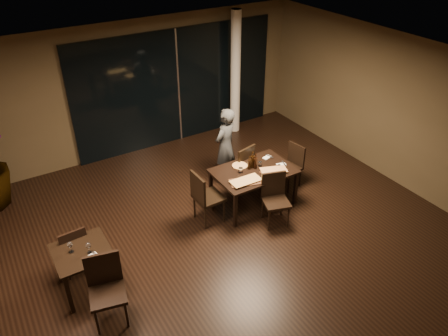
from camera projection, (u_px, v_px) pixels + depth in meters
The scene contains 30 objects.
ground at pixel (231, 244), 7.59m from camera, with size 8.00×8.00×0.00m, color black.
wall_back at pixel (135, 88), 9.72m from camera, with size 8.00×0.10×3.00m, color #463A25.
wall_right at pixel (406, 114), 8.58m from camera, with size 0.10×8.00×3.00m, color #463A25.
ceiling at pixel (233, 77), 5.98m from camera, with size 8.00×8.00×0.04m, color silver.
window_panel at pixel (178, 87), 10.18m from camera, with size 5.00×0.06×2.70m, color black.
column at pixel (235, 74), 10.49m from camera, with size 0.24×0.24×3.00m, color white.
main_table at pixel (254, 174), 8.25m from camera, with size 1.50×1.00×0.75m.
side_table at pixel (83, 257), 6.41m from camera, with size 0.80×0.80×0.75m.
chair_main_far at pixel (242, 165), 8.75m from camera, with size 0.55×0.55×0.99m.
chair_main_near at pixel (275, 196), 7.87m from camera, with size 0.56×0.56×0.97m.
chair_main_left at pixel (204, 195), 7.81m from camera, with size 0.50×0.50×1.05m.
chair_main_right at pixel (292, 163), 8.88m from camera, with size 0.48×0.48×0.91m.
chair_side_far at pixel (73, 248), 6.76m from camera, with size 0.44×0.44×0.90m.
chair_side_near at pixel (106, 285), 6.00m from camera, with size 0.58×0.58×1.05m.
diner at pixel (225, 146), 8.87m from camera, with size 0.55×0.37×1.63m, color #2D2F32.
pizza_board_left at pixel (246, 182), 7.87m from camera, with size 0.58×0.29×0.01m, color #3F2314.
pizza_board_right at pixel (274, 171), 8.17m from camera, with size 0.49×0.25×0.01m, color #462616.
oblong_pizza_left at pixel (246, 181), 7.86m from camera, with size 0.55×0.25×0.02m, color maroon, non-canonical shape.
oblong_pizza_right at pixel (274, 170), 8.16m from camera, with size 0.47×0.23×0.02m, color maroon, non-canonical shape.
round_pizza at pixel (240, 166), 8.33m from camera, with size 0.29×0.29×0.01m, color red.
bottle_a at pixel (249, 163), 8.18m from camera, with size 0.06×0.06×0.27m, color black, non-canonical shape.
bottle_b at pixel (255, 161), 8.19m from camera, with size 0.07×0.07×0.31m, color black, non-canonical shape.
bottle_c at pixel (252, 160), 8.21m from camera, with size 0.07×0.07×0.33m, color black, non-canonical shape.
tumbler_left at pixel (241, 170), 8.12m from camera, with size 0.08×0.08×0.10m, color white.
tumbler_right at pixel (260, 164), 8.33m from camera, with size 0.07×0.07×0.09m, color white.
napkin_near at pixel (281, 165), 8.37m from camera, with size 0.18×0.10×0.01m, color white.
napkin_far at pixel (267, 157), 8.60m from camera, with size 0.18×0.10×0.01m, color white.
wine_glass_a at pixel (70, 247), 6.28m from camera, with size 0.08×0.08×0.17m, color white, non-canonical shape.
wine_glass_b at pixel (89, 248), 6.27m from camera, with size 0.08×0.08×0.17m, color white, non-canonical shape.
side_napkin at pixel (92, 257), 6.23m from camera, with size 0.18×0.11×0.01m, color white.
Camera 1 is at (-3.09, -4.83, 5.14)m, focal length 35.00 mm.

